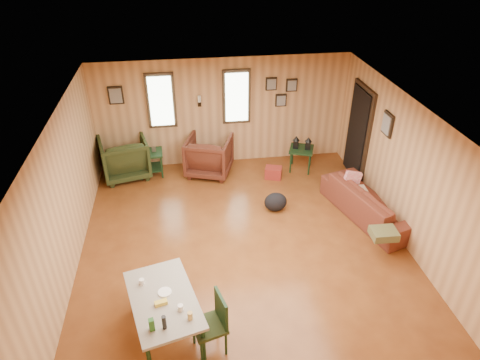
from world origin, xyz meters
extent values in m
cube|color=brown|center=(0.00, 0.00, -0.01)|extent=(5.50, 6.00, 0.02)
cube|color=#997C5B|center=(0.00, 0.00, 2.41)|extent=(5.50, 6.00, 0.02)
cube|color=tan|center=(0.00, 3.01, 1.20)|extent=(5.50, 0.02, 2.40)
cube|color=tan|center=(0.00, -3.01, 1.20)|extent=(5.50, 0.02, 2.40)
cube|color=tan|center=(-2.76, 0.00, 1.20)|extent=(0.02, 6.00, 2.40)
cube|color=tan|center=(2.76, 0.00, 1.20)|extent=(0.02, 6.00, 2.40)
cube|color=black|center=(-1.30, 2.97, 1.55)|extent=(0.60, 0.05, 1.20)
cube|color=#E0F2D1|center=(-1.30, 2.93, 1.55)|extent=(0.48, 0.04, 1.06)
cube|color=black|center=(0.30, 2.97, 1.55)|extent=(0.60, 0.05, 1.20)
cube|color=#E0F2D1|center=(0.30, 2.93, 1.55)|extent=(0.48, 0.04, 1.06)
cube|color=black|center=(-0.50, 2.95, 1.45)|extent=(0.07, 0.05, 0.12)
cylinder|color=silver|center=(-0.50, 2.89, 1.58)|extent=(0.07, 0.07, 0.14)
cube|color=black|center=(2.72, 1.95, 1.00)|extent=(0.06, 1.00, 2.05)
cube|color=black|center=(2.68, 1.95, 1.00)|extent=(0.04, 0.82, 1.90)
cube|color=black|center=(1.05, 2.97, 1.80)|extent=(0.24, 0.04, 0.28)
cube|color=#9E998C|center=(1.05, 2.94, 1.80)|extent=(0.19, 0.02, 0.22)
cube|color=black|center=(1.50, 2.97, 1.75)|extent=(0.24, 0.04, 0.28)
cube|color=#9E998C|center=(1.50, 2.94, 1.75)|extent=(0.19, 0.02, 0.22)
cube|color=black|center=(1.28, 2.97, 1.42)|extent=(0.24, 0.04, 0.28)
cube|color=#9E998C|center=(1.28, 2.94, 1.42)|extent=(0.19, 0.02, 0.22)
cube|color=black|center=(-2.20, 2.97, 1.72)|extent=(0.30, 0.04, 0.38)
cube|color=#9E998C|center=(-2.20, 2.94, 1.72)|extent=(0.24, 0.02, 0.31)
cube|color=black|center=(2.72, 0.85, 1.70)|extent=(0.04, 0.34, 0.42)
cube|color=#9E998C|center=(2.69, 0.85, 1.70)|extent=(0.02, 0.27, 0.34)
imported|color=maroon|center=(2.47, 0.46, 0.41)|extent=(1.16, 2.17, 0.81)
imported|color=#532519|center=(-0.37, 2.50, 0.47)|extent=(1.14, 1.10, 0.94)
imported|color=#283317|center=(-2.17, 2.64, 0.49)|extent=(1.13, 1.09, 0.98)
cube|color=#173418|center=(-1.63, 2.60, 0.53)|extent=(0.55, 0.51, 0.04)
cube|color=#173418|center=(-1.63, 2.60, 0.17)|extent=(0.50, 0.46, 0.03)
cylinder|color=#173418|center=(-1.85, 2.40, 0.26)|extent=(0.04, 0.04, 0.52)
cylinder|color=#173418|center=(-1.40, 2.42, 0.26)|extent=(0.04, 0.04, 0.52)
cylinder|color=#173418|center=(-1.86, 2.78, 0.26)|extent=(0.04, 0.04, 0.52)
cylinder|color=#173418|center=(-1.42, 2.80, 0.26)|extent=(0.04, 0.04, 0.52)
cube|color=#3E3829|center=(-1.75, 2.59, 0.62)|extent=(0.10, 0.02, 0.13)
cube|color=#3E3829|center=(-1.54, 2.60, 0.61)|extent=(0.09, 0.02, 0.12)
cube|color=#173418|center=(1.65, 2.35, 0.50)|extent=(0.65, 0.65, 0.04)
cylinder|color=#173418|center=(1.39, 2.23, 0.25)|extent=(0.05, 0.05, 0.50)
cylinder|color=#173418|center=(1.76, 2.09, 0.25)|extent=(0.05, 0.05, 0.50)
cylinder|color=#173418|center=(1.53, 2.61, 0.25)|extent=(0.05, 0.05, 0.50)
cylinder|color=#173418|center=(1.91, 2.47, 0.25)|extent=(0.05, 0.05, 0.50)
cube|color=black|center=(1.52, 2.39, 0.62)|extent=(0.14, 0.14, 0.18)
cone|color=black|center=(1.52, 2.39, 0.76)|extent=(0.20, 0.20, 0.10)
cube|color=black|center=(1.77, 2.30, 0.62)|extent=(0.14, 0.14, 0.18)
cone|color=black|center=(1.77, 2.30, 0.76)|extent=(0.20, 0.20, 0.10)
cube|color=maroon|center=(0.98, 2.08, 0.12)|extent=(0.41, 0.35, 0.25)
ellipsoid|color=black|center=(0.76, 0.89, 0.19)|extent=(0.51, 0.44, 0.38)
cube|color=brown|center=(2.19, -0.66, 0.49)|extent=(0.42, 0.34, 0.13)
cube|color=red|center=(2.23, 0.88, 0.57)|extent=(0.37, 0.11, 0.37)
cube|color=#9F856B|center=(2.24, 0.62, 0.47)|extent=(0.36, 0.28, 0.10)
cube|color=gray|center=(-1.31, -1.72, 0.66)|extent=(1.10, 1.49, 0.04)
cylinder|color=#173418|center=(-0.84, -2.20, 0.32)|extent=(0.06, 0.06, 0.64)
cylinder|color=#173418|center=(-1.77, -1.24, 0.32)|extent=(0.06, 0.06, 0.64)
cylinder|color=#173418|center=(-1.12, -1.08, 0.32)|extent=(0.06, 0.06, 0.64)
cylinder|color=white|center=(-1.09, -1.94, 0.72)|extent=(0.09, 0.09, 0.08)
cylinder|color=white|center=(-1.58, -1.42, 0.72)|extent=(0.09, 0.09, 0.08)
cube|color=#266223|center=(-1.43, -2.19, 0.76)|extent=(0.08, 0.08, 0.17)
cylinder|color=black|center=(-1.28, -2.19, 0.78)|extent=(0.06, 0.06, 0.20)
cylinder|color=tan|center=(-0.97, -2.09, 0.73)|extent=(0.08, 0.08, 0.11)
cylinder|color=white|center=(-1.28, -1.62, 0.69)|extent=(0.22, 0.22, 0.02)
cube|color=yellow|center=(-1.33, -1.82, 0.71)|extent=(0.17, 0.11, 0.05)
cube|color=#283317|center=(-0.75, -2.03, 0.43)|extent=(0.49, 0.49, 0.05)
cube|color=#173418|center=(-0.59, -1.99, 0.67)|extent=(0.14, 0.38, 0.44)
cylinder|color=#173418|center=(-0.87, -2.23, 0.21)|extent=(0.04, 0.04, 0.42)
cylinder|color=#173418|center=(-0.55, -2.15, 0.21)|extent=(0.04, 0.04, 0.42)
cylinder|color=#173418|center=(-0.95, -1.92, 0.21)|extent=(0.04, 0.04, 0.42)
cylinder|color=#173418|center=(-0.64, -1.83, 0.21)|extent=(0.04, 0.04, 0.42)
camera|label=1|loc=(-0.89, -5.67, 4.84)|focal=32.00mm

